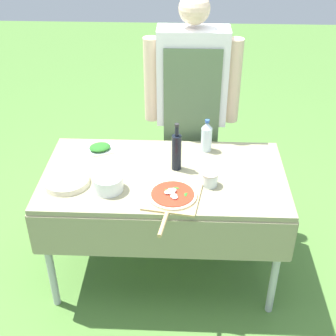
% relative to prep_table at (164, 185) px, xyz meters
% --- Properties ---
extents(ground_plane, '(12.00, 12.00, 0.00)m').
position_rel_prep_table_xyz_m(ground_plane, '(0.00, 0.00, -0.72)').
color(ground_plane, '#517F38').
extents(prep_table, '(1.51, 0.82, 0.81)m').
position_rel_prep_table_xyz_m(prep_table, '(0.00, 0.00, 0.00)').
color(prep_table, gray).
rests_on(prep_table, ground).
extents(person_cook, '(0.66, 0.21, 1.75)m').
position_rel_prep_table_xyz_m(person_cook, '(0.16, 0.59, 0.31)').
color(person_cook, '#333D56').
rests_on(person_cook, ground).
extents(pizza_on_peel, '(0.35, 0.52, 0.06)m').
position_rel_prep_table_xyz_m(pizza_on_peel, '(0.06, -0.25, 0.10)').
color(pizza_on_peel, tan).
rests_on(pizza_on_peel, prep_table).
extents(oil_bottle, '(0.06, 0.06, 0.31)m').
position_rel_prep_table_xyz_m(oil_bottle, '(0.07, 0.06, 0.22)').
color(oil_bottle, black).
rests_on(oil_bottle, prep_table).
extents(water_bottle, '(0.07, 0.07, 0.22)m').
position_rel_prep_table_xyz_m(water_bottle, '(0.26, 0.29, 0.19)').
color(water_bottle, silver).
rests_on(water_bottle, prep_table).
extents(herb_container, '(0.21, 0.19, 0.04)m').
position_rel_prep_table_xyz_m(herb_container, '(-0.44, 0.26, 0.11)').
color(herb_container, silver).
rests_on(herb_container, prep_table).
extents(mixing_tub, '(0.18, 0.18, 0.09)m').
position_rel_prep_table_xyz_m(mixing_tub, '(-0.32, -0.18, 0.14)').
color(mixing_tub, silver).
rests_on(mixing_tub, prep_table).
extents(plate_stack, '(0.27, 0.27, 0.03)m').
position_rel_prep_table_xyz_m(plate_stack, '(-0.57, -0.13, 0.11)').
color(plate_stack, beige).
rests_on(plate_stack, prep_table).
extents(sauce_jar, '(0.09, 0.09, 0.08)m').
position_rel_prep_table_xyz_m(sauce_jar, '(0.28, -0.11, 0.13)').
color(sauce_jar, silver).
rests_on(sauce_jar, prep_table).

